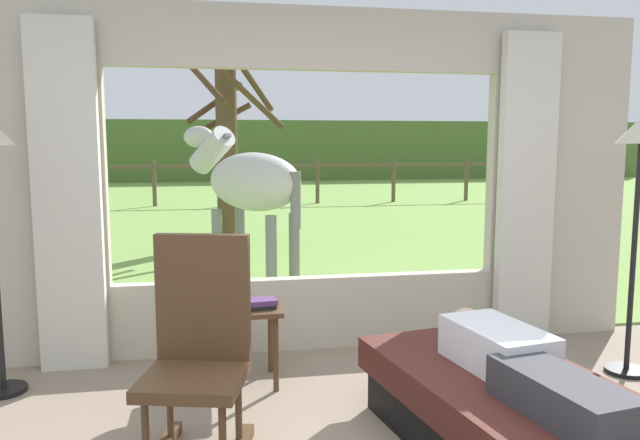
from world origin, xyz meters
TOP-DOWN VIEW (x-y plane):
  - back_wall_with_window at (0.00, 2.26)m, footprint 5.20×0.12m
  - curtain_panel_left at (-1.69, 2.12)m, footprint 0.44×0.10m
  - curtain_panel_right at (1.69, 2.12)m, footprint 0.44×0.10m
  - outdoor_pasture_lawn at (0.00, 13.16)m, footprint 36.00×21.68m
  - distant_hill_ridge at (0.00, 23.00)m, footprint 36.00×2.00m
  - recliner_sofa at (0.70, 0.41)m, footprint 1.17×1.83m
  - reclining_person at (0.70, 0.36)m, footprint 0.43×1.43m
  - rocking_chair at (-0.81, 0.72)m, footprint 0.62×0.77m
  - side_table at (-0.52, 1.62)m, footprint 0.44×0.44m
  - potted_plant at (-0.60, 1.68)m, footprint 0.22×0.22m
  - book_stack at (-0.43, 1.56)m, footprint 0.21×0.17m
  - floor_lamp_right at (2.06, 1.33)m, footprint 0.32×0.32m
  - horse at (-0.33, 4.10)m, footprint 1.38×1.65m
  - pasture_tree at (-0.44, 7.19)m, footprint 1.68×1.45m
  - pasture_fence_line at (0.00, 13.03)m, footprint 16.10×0.10m

SIDE VIEW (x-z plane):
  - outdoor_pasture_lawn at x=0.00m, z-range 0.00..0.02m
  - recliner_sofa at x=0.70m, z-range 0.01..0.43m
  - side_table at x=-0.52m, z-range 0.17..0.69m
  - reclining_person at x=0.70m, z-range 0.41..0.63m
  - rocking_chair at x=-0.81m, z-range -0.01..1.11m
  - book_stack at x=-0.43m, z-range 0.52..0.58m
  - potted_plant at x=-0.60m, z-range 0.54..0.86m
  - pasture_fence_line at x=0.00m, z-range 0.19..1.29m
  - horse at x=-0.33m, z-range 0.29..2.02m
  - curtain_panel_left at x=-1.69m, z-range 0.00..2.40m
  - curtain_panel_right at x=1.69m, z-range 0.00..2.40m
  - distant_hill_ridge at x=0.00m, z-range 0.00..2.40m
  - back_wall_with_window at x=0.00m, z-range -0.03..2.52m
  - floor_lamp_right at x=2.06m, z-range 0.54..2.29m
  - pasture_tree at x=-0.44m, z-range 0.00..3.00m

